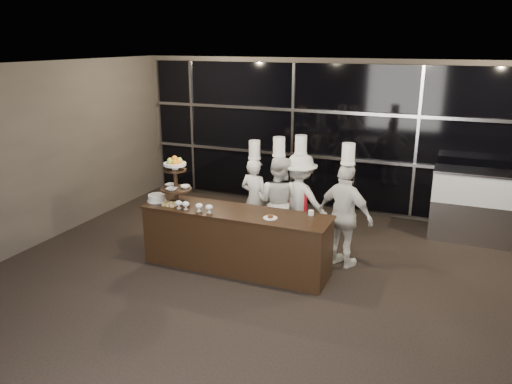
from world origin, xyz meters
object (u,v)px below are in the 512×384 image
at_px(buffet_counter, 236,240).
at_px(chef_c, 299,200).
at_px(display_stand, 175,177).
at_px(chef_d, 345,215).
at_px(chef_b, 278,201).
at_px(display_case, 473,202).
at_px(chef_a, 255,198).
at_px(layer_cake, 157,198).

distance_m(buffet_counter, chef_c, 1.39).
relative_size(display_stand, chef_d, 0.39).
bearing_deg(chef_d, chef_b, 165.80).
xyz_separation_m(display_case, chef_a, (-3.42, -1.41, 0.07)).
bearing_deg(buffet_counter, layer_cake, -177.84).
height_order(display_stand, chef_d, chef_d).
bearing_deg(chef_b, chef_a, 164.47).
bearing_deg(chef_a, chef_c, 4.24).
xyz_separation_m(display_stand, chef_b, (1.30, 1.02, -0.54)).
distance_m(chef_c, chef_d, 0.99).
height_order(chef_b, chef_d, chef_d).
bearing_deg(buffet_counter, chef_c, 63.67).
distance_m(buffet_counter, display_stand, 1.33).
distance_m(chef_b, chef_d, 1.21).
bearing_deg(chef_b, display_case, 27.69).
relative_size(layer_cake, chef_a, 0.17).
bearing_deg(chef_a, chef_b, -15.53).
bearing_deg(display_stand, layer_cake, -171.35).
bearing_deg(buffet_counter, chef_b, 73.76).
distance_m(display_case, chef_d, 2.56).
xyz_separation_m(chef_b, chef_d, (1.17, -0.30, 0.03)).
bearing_deg(layer_cake, display_case, 29.77).
relative_size(display_stand, chef_a, 0.43).
distance_m(display_case, chef_c, 2.97).
height_order(layer_cake, display_case, display_case).
bearing_deg(display_case, buffet_counter, -141.67).
distance_m(buffet_counter, layer_cake, 1.42).
relative_size(display_case, chef_a, 0.77).
height_order(layer_cake, chef_a, chef_a).
relative_size(buffet_counter, layer_cake, 9.47).
height_order(buffet_counter, layer_cake, layer_cake).
bearing_deg(chef_d, buffet_counter, -153.76).
bearing_deg(display_case, chef_b, -152.31).
relative_size(display_stand, display_case, 0.56).
relative_size(layer_cake, chef_b, 0.16).
xyz_separation_m(display_case, chef_c, (-2.64, -1.36, 0.12)).
bearing_deg(chef_d, display_case, 46.02).
xyz_separation_m(chef_b, chef_c, (0.30, 0.19, 0.00)).
distance_m(layer_cake, display_case, 5.27).
bearing_deg(layer_cake, buffet_counter, 2.16).
height_order(layer_cake, chef_c, chef_c).
bearing_deg(display_case, chef_a, -157.54).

